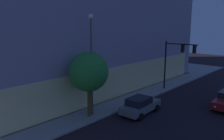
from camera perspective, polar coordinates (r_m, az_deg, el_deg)
modern_building at (r=36.51m, az=-15.73°, el=14.14°), size 34.47×30.57×20.36m
traffic_light_far_corner at (r=27.86m, az=16.26°, el=3.54°), size 0.36×4.03×6.02m
street_lamp_sidewalk at (r=19.22m, az=-5.31°, el=4.12°), size 0.44×0.44×8.79m
sidewalk_tree at (r=19.03m, az=-5.98°, el=-0.51°), size 3.39×3.39×5.67m
car_grey at (r=20.90m, az=7.22°, el=-8.88°), size 4.50×2.20×1.58m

